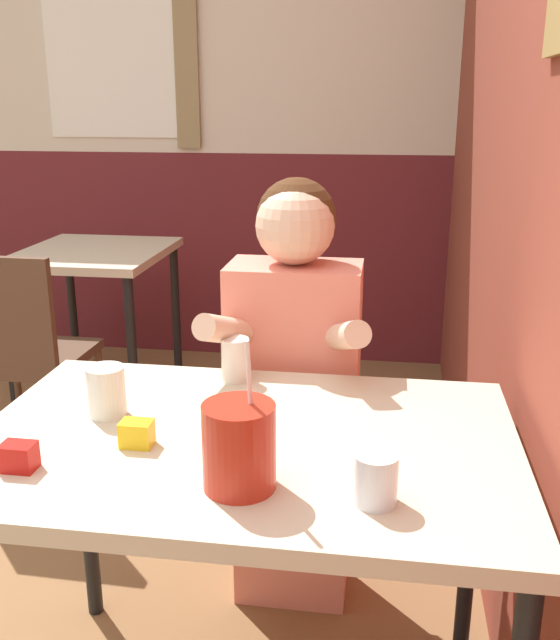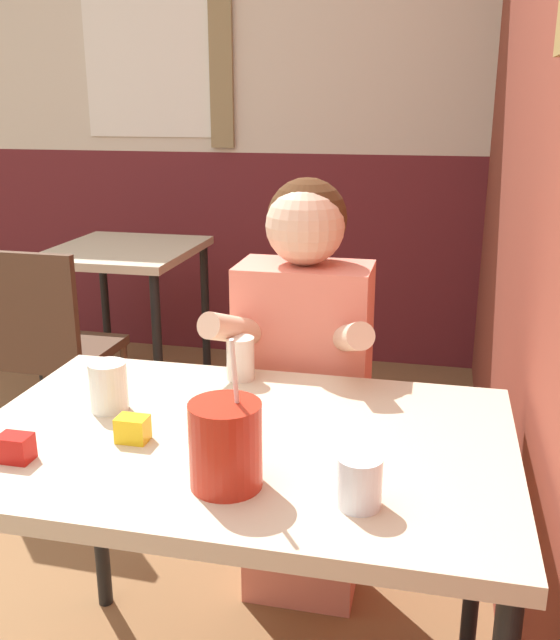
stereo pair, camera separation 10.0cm
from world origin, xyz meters
name	(u,v)px [view 1 (the left image)]	position (x,y,z in m)	size (l,w,h in m)	color
brick_wall_right	(509,103)	(1.32, 1.38, 1.35)	(0.08, 4.76, 2.70)	brown
back_wall	(198,101)	(-0.01, 2.79, 1.36)	(5.58, 0.09, 2.70)	beige
main_table	(245,467)	(0.72, 0.31, 0.66)	(1.07, 0.71, 0.73)	beige
background_table	(95,271)	(-0.31, 2.03, 0.63)	(0.62, 0.71, 0.73)	beige
chair_near_window	(19,348)	(-0.31, 1.31, 0.51)	(0.41, 0.41, 0.87)	#4C3323
person_seated	(294,391)	(0.75, 0.81, 0.62)	(0.42, 0.40, 1.18)	#EA7F6B
cocktail_pitcher	(239,446)	(0.75, 0.12, 0.80)	(0.12, 0.12, 0.27)	#B22819
glass_near_pitcher	(376,479)	(0.98, 0.11, 0.77)	(0.07, 0.07, 0.09)	silver
glass_center	(106,391)	(0.42, 0.37, 0.78)	(0.08, 0.08, 0.11)	silver
glass_far_side	(235,359)	(0.64, 0.60, 0.78)	(0.07, 0.07, 0.10)	silver
condiment_ketchup	(19,457)	(0.35, 0.12, 0.75)	(0.06, 0.04, 0.05)	#B7140F
condiment_mustard	(137,434)	(0.53, 0.24, 0.75)	(0.06, 0.04, 0.05)	yellow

